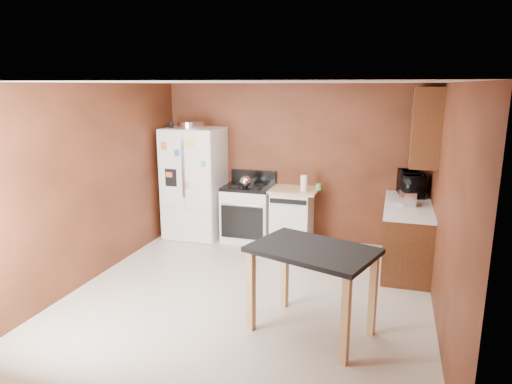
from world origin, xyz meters
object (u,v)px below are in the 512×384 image
at_px(kettle, 245,182).
at_px(refrigerator, 195,183).
at_px(gas_range, 248,212).
at_px(island, 312,262).
at_px(roasting_pan, 191,125).
at_px(paper_towel, 304,183).
at_px(pen_cup, 171,124).
at_px(green_canister, 318,187).
at_px(dishwasher, 292,216).
at_px(toaster, 408,198).
at_px(microwave, 411,184).

height_order(kettle, refrigerator, refrigerator).
distance_m(gas_range, island, 2.98).
bearing_deg(roasting_pan, paper_towel, -0.16).
height_order(pen_cup, green_canister, pen_cup).
bearing_deg(refrigerator, kettle, -3.79).
xyz_separation_m(refrigerator, dishwasher, (1.63, 0.09, -0.45)).
bearing_deg(toaster, gas_range, 153.58).
bearing_deg(island, gas_range, 120.31).
height_order(refrigerator, dishwasher, refrigerator).
distance_m(roasting_pan, refrigerator, 0.95).
xyz_separation_m(kettle, green_canister, (1.12, 0.19, -0.05)).
height_order(pen_cup, gas_range, pen_cup).
relative_size(gas_range, dishwasher, 1.24).
height_order(roasting_pan, gas_range, roasting_pan).
relative_size(kettle, toaster, 0.69).
bearing_deg(gas_range, roasting_pan, -174.72).
bearing_deg(pen_cup, roasting_pan, 7.12).
height_order(paper_towel, refrigerator, refrigerator).
bearing_deg(green_canister, toaster, -24.94).
xyz_separation_m(pen_cup, toaster, (3.67, -0.41, -0.86)).
bearing_deg(dishwasher, microwave, 2.35).
bearing_deg(gas_range, kettle, -92.81).
distance_m(paper_towel, island, 2.55).
bearing_deg(roasting_pan, microwave, 3.06).
xyz_separation_m(roasting_pan, paper_towel, (1.85, -0.01, -0.84)).
relative_size(kettle, paper_towel, 0.74).
xyz_separation_m(microwave, gas_range, (-2.46, -0.10, -0.60)).
bearing_deg(microwave, gas_range, 82.99).
bearing_deg(island, green_canister, 98.20).
height_order(paper_towel, microwave, microwave).
bearing_deg(roasting_pan, toaster, -7.64).
bearing_deg(island, pen_cup, 138.51).
xyz_separation_m(roasting_pan, refrigerator, (0.01, 0.02, -0.95)).
xyz_separation_m(gas_range, dishwasher, (0.72, 0.02, -0.01)).
relative_size(pen_cup, paper_towel, 0.43).
height_order(microwave, gas_range, microwave).
bearing_deg(green_canister, gas_range, -176.41).
distance_m(kettle, paper_towel, 0.93).
bearing_deg(dishwasher, toaster, -18.21).
distance_m(gas_range, dishwasher, 0.72).
bearing_deg(microwave, toaster, 166.41).
height_order(roasting_pan, kettle, roasting_pan).
distance_m(roasting_pan, gas_range, 1.67).
xyz_separation_m(kettle, gas_range, (0.01, 0.12, -0.53)).
relative_size(paper_towel, dishwasher, 0.28).
relative_size(toaster, dishwasher, 0.29).
relative_size(kettle, dishwasher, 0.20).
distance_m(refrigerator, gas_range, 1.01).
bearing_deg(refrigerator, roasting_pan, -121.03).
distance_m(kettle, toaster, 2.46).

